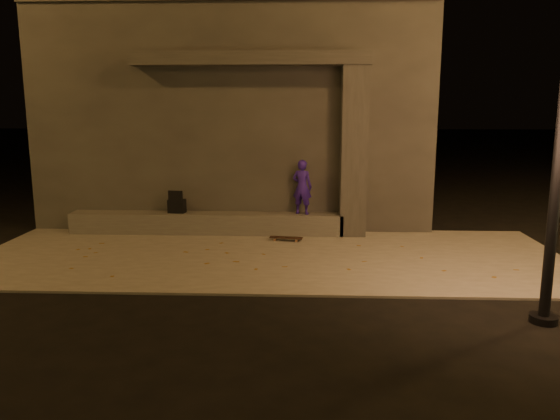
{
  "coord_description": "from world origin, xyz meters",
  "views": [
    {
      "loc": [
        0.63,
        -7.96,
        2.81
      ],
      "look_at": [
        0.2,
        2.0,
        0.9
      ],
      "focal_mm": 35.0,
      "sensor_mm": 36.0,
      "label": 1
    }
  ],
  "objects_px": {
    "backpack": "(177,205)",
    "skateboard": "(286,238)",
    "column": "(354,152)",
    "skateboarder": "(302,187)"
  },
  "relations": [
    {
      "from": "skateboarder",
      "to": "backpack",
      "type": "relative_size",
      "value": 2.33
    },
    {
      "from": "skateboarder",
      "to": "skateboard",
      "type": "bearing_deg",
      "value": 82.92
    },
    {
      "from": "backpack",
      "to": "skateboarder",
      "type": "bearing_deg",
      "value": 6.89
    },
    {
      "from": "skateboarder",
      "to": "skateboard",
      "type": "relative_size",
      "value": 1.67
    },
    {
      "from": "backpack",
      "to": "column",
      "type": "bearing_deg",
      "value": 6.89
    },
    {
      "from": "backpack",
      "to": "skateboard",
      "type": "distance_m",
      "value": 2.58
    },
    {
      "from": "skateboard",
      "to": "skateboarder",
      "type": "bearing_deg",
      "value": 71.94
    },
    {
      "from": "column",
      "to": "skateboard",
      "type": "height_order",
      "value": "column"
    },
    {
      "from": "skateboard",
      "to": "backpack",
      "type": "bearing_deg",
      "value": 173.5
    },
    {
      "from": "column",
      "to": "skateboard",
      "type": "relative_size",
      "value": 5.08
    }
  ]
}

